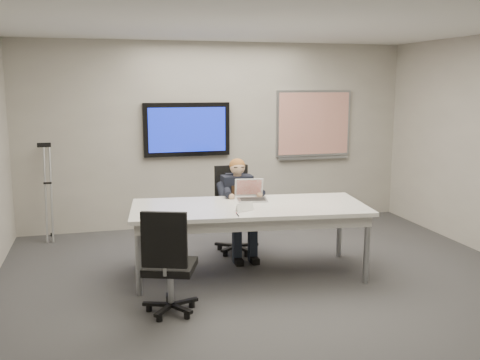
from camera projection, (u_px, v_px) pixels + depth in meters
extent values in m
cube|color=#373739|center=(282.00, 295.00, 5.60)|extent=(6.00, 6.00, 0.02)
cube|color=silver|center=(286.00, 18.00, 5.10)|extent=(6.00, 6.00, 0.02)
cube|color=#A39E93|center=(219.00, 135.00, 8.20)|extent=(6.00, 0.02, 2.80)
cube|color=white|center=(249.00, 207.00, 6.07)|extent=(2.76, 1.40, 0.04)
cube|color=beige|center=(249.00, 215.00, 6.09)|extent=(2.63, 1.28, 0.11)
cylinder|color=#979A9F|center=(138.00, 260.00, 5.52)|extent=(0.07, 0.07, 0.77)
cylinder|color=#979A9F|center=(367.00, 249.00, 5.87)|extent=(0.07, 0.07, 0.77)
cylinder|color=#979A9F|center=(142.00, 235.00, 6.42)|extent=(0.07, 0.07, 0.77)
cylinder|color=#979A9F|center=(339.00, 227.00, 6.77)|extent=(0.07, 0.07, 0.77)
cube|color=black|center=(187.00, 129.00, 8.01)|extent=(1.30, 0.08, 0.80)
cube|color=navy|center=(187.00, 130.00, 7.97)|extent=(1.16, 0.01, 0.66)
cube|color=#979A9F|center=(313.00, 123.00, 8.54)|extent=(1.25, 0.04, 1.05)
cube|color=white|center=(314.00, 124.00, 8.52)|extent=(1.18, 0.01, 0.98)
cube|color=#979A9F|center=(313.00, 158.00, 8.61)|extent=(1.18, 0.05, 0.04)
cylinder|color=#979A9F|center=(236.00, 230.00, 6.98)|extent=(0.06, 0.06, 0.38)
cube|color=black|center=(236.00, 216.00, 6.94)|extent=(0.51, 0.51, 0.07)
cube|color=black|center=(231.00, 186.00, 7.10)|extent=(0.45, 0.07, 0.55)
cylinder|color=#979A9F|center=(171.00, 285.00, 5.12)|extent=(0.06, 0.06, 0.36)
cube|color=black|center=(170.00, 267.00, 5.09)|extent=(0.59, 0.59, 0.07)
cube|color=black|center=(164.00, 240.00, 4.82)|extent=(0.41, 0.19, 0.52)
cube|color=black|center=(237.00, 196.00, 6.86)|extent=(0.39, 0.22, 0.53)
cube|color=#362316|center=(239.00, 195.00, 6.75)|extent=(0.20, 0.02, 0.26)
sphere|color=tan|center=(237.00, 167.00, 6.77)|extent=(0.19, 0.19, 0.19)
ellipsoid|color=#925E25|center=(237.00, 165.00, 6.78)|extent=(0.20, 0.20, 0.17)
cube|color=#AEADB0|center=(252.00, 200.00, 6.32)|extent=(0.38, 0.29, 0.02)
cube|color=black|center=(253.00, 199.00, 6.31)|extent=(0.31, 0.21, 0.00)
cube|color=#AEADB0|center=(249.00, 187.00, 6.44)|extent=(0.35, 0.14, 0.22)
cube|color=#B12012|center=(249.00, 187.00, 6.43)|extent=(0.31, 0.11, 0.19)
cylinder|color=black|center=(237.00, 214.00, 5.62)|extent=(0.02, 0.15, 0.01)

